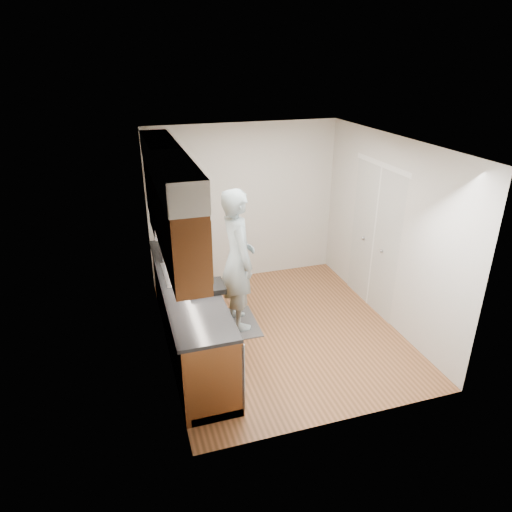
{
  "coord_description": "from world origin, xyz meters",
  "views": [
    {
      "loc": [
        -1.86,
        -4.89,
        3.42
      ],
      "look_at": [
        -0.27,
        0.25,
        1.02
      ],
      "focal_mm": 32.0,
      "sensor_mm": 36.0,
      "label": 1
    }
  ],
  "objects_px": {
    "soda_can": "(182,252)",
    "dish_rack": "(206,287)",
    "person": "(238,251)",
    "soap_bottle_a": "(167,251)",
    "soap_bottle_b": "(191,246)",
    "soap_bottle_c": "(169,245)",
    "steel_can": "(192,254)"
  },
  "relations": [
    {
      "from": "person",
      "to": "steel_can",
      "type": "relative_size",
      "value": 17.66
    },
    {
      "from": "soda_can",
      "to": "dish_rack",
      "type": "bearing_deg",
      "value": -83.91
    },
    {
      "from": "soap_bottle_b",
      "to": "soda_can",
      "type": "relative_size",
      "value": 1.78
    },
    {
      "from": "steel_can",
      "to": "dish_rack",
      "type": "height_order",
      "value": "steel_can"
    },
    {
      "from": "person",
      "to": "soda_can",
      "type": "xyz_separation_m",
      "value": [
        -0.66,
        0.4,
        -0.1
      ]
    },
    {
      "from": "soap_bottle_c",
      "to": "soda_can",
      "type": "distance_m",
      "value": 0.24
    },
    {
      "from": "steel_can",
      "to": "soap_bottle_b",
      "type": "bearing_deg",
      "value": 85.04
    },
    {
      "from": "soap_bottle_c",
      "to": "steel_can",
      "type": "bearing_deg",
      "value": -49.64
    },
    {
      "from": "soap_bottle_c",
      "to": "steel_can",
      "type": "distance_m",
      "value": 0.4
    },
    {
      "from": "soap_bottle_c",
      "to": "dish_rack",
      "type": "distance_m",
      "value": 1.26
    },
    {
      "from": "person",
      "to": "soda_can",
      "type": "height_order",
      "value": "person"
    },
    {
      "from": "soap_bottle_b",
      "to": "steel_can",
      "type": "xyz_separation_m",
      "value": [
        -0.02,
        -0.17,
        -0.05
      ]
    },
    {
      "from": "soap_bottle_a",
      "to": "soap_bottle_b",
      "type": "relative_size",
      "value": 1.41
    },
    {
      "from": "person",
      "to": "soap_bottle_a",
      "type": "xyz_separation_m",
      "value": [
        -0.88,
        0.26,
        -0.01
      ]
    },
    {
      "from": "steel_can",
      "to": "soap_bottle_a",
      "type": "bearing_deg",
      "value": -176.08
    },
    {
      "from": "person",
      "to": "steel_can",
      "type": "distance_m",
      "value": 0.63
    },
    {
      "from": "soap_bottle_a",
      "to": "soap_bottle_c",
      "type": "height_order",
      "value": "soap_bottle_a"
    },
    {
      "from": "person",
      "to": "soap_bottle_b",
      "type": "height_order",
      "value": "person"
    },
    {
      "from": "soap_bottle_b",
      "to": "dish_rack",
      "type": "height_order",
      "value": "soap_bottle_b"
    },
    {
      "from": "soap_bottle_a",
      "to": "steel_can",
      "type": "distance_m",
      "value": 0.34
    },
    {
      "from": "person",
      "to": "soap_bottle_a",
      "type": "distance_m",
      "value": 0.91
    },
    {
      "from": "person",
      "to": "soda_can",
      "type": "bearing_deg",
      "value": 55.52
    },
    {
      "from": "person",
      "to": "soda_can",
      "type": "relative_size",
      "value": 18.03
    },
    {
      "from": "soap_bottle_b",
      "to": "soap_bottle_c",
      "type": "height_order",
      "value": "soap_bottle_b"
    },
    {
      "from": "person",
      "to": "soap_bottle_b",
      "type": "xyz_separation_m",
      "value": [
        -0.53,
        0.46,
        -0.05
      ]
    },
    {
      "from": "soap_bottle_b",
      "to": "steel_can",
      "type": "distance_m",
      "value": 0.18
    },
    {
      "from": "soap_bottle_a",
      "to": "soap_bottle_b",
      "type": "xyz_separation_m",
      "value": [
        0.34,
        0.2,
        -0.04
      ]
    },
    {
      "from": "soda_can",
      "to": "steel_can",
      "type": "distance_m",
      "value": 0.16
    },
    {
      "from": "soap_bottle_b",
      "to": "soda_can",
      "type": "xyz_separation_m",
      "value": [
        -0.12,
        -0.05,
        -0.05
      ]
    },
    {
      "from": "soap_bottle_a",
      "to": "soap_bottle_c",
      "type": "distance_m",
      "value": 0.34
    },
    {
      "from": "person",
      "to": "dish_rack",
      "type": "distance_m",
      "value": 0.85
    },
    {
      "from": "soda_can",
      "to": "dish_rack",
      "type": "height_order",
      "value": "soda_can"
    }
  ]
}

